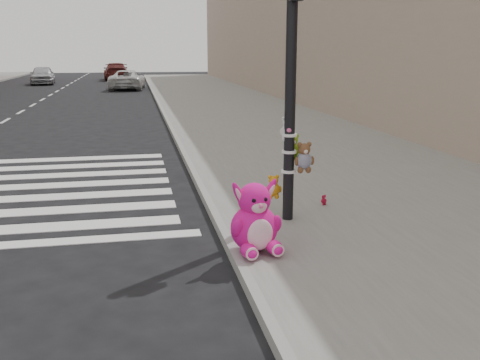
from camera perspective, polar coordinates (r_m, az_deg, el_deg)
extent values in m
plane|color=black|center=(6.34, -13.67, -11.57)|extent=(120.00, 120.00, 0.00)
cube|color=slate|center=(16.61, 5.17, 4.72)|extent=(7.00, 80.00, 0.14)
cube|color=gray|center=(16.00, -6.81, 4.33)|extent=(0.12, 80.00, 0.15)
cube|color=tan|center=(27.76, 10.81, 18.37)|extent=(5.00, 60.00, 10.00)
cylinder|color=black|center=(7.88, 5.41, 9.84)|extent=(0.16, 0.16, 4.00)
cylinder|color=white|center=(8.06, 5.21, 0.95)|extent=(0.22, 0.22, 0.04)
cylinder|color=white|center=(8.00, 5.25, 3.05)|extent=(0.22, 0.22, 0.04)
cylinder|color=white|center=(7.96, 5.29, 4.81)|extent=(0.22, 0.22, 0.04)
ellipsoid|color=#EE1492|center=(6.66, 0.95, -7.79)|extent=(0.25, 0.35, 0.17)
ellipsoid|color=#EE1492|center=(6.78, 3.70, -7.41)|extent=(0.25, 0.35, 0.17)
ellipsoid|color=#EE1492|center=(6.87, 1.51, -5.13)|extent=(0.68, 0.61, 0.61)
ellipsoid|color=#F9BFD1|center=(6.69, 2.17, -5.84)|extent=(0.36, 0.17, 0.40)
sphere|color=#EE1492|center=(6.76, 1.53, -2.06)|extent=(0.48, 0.48, 0.42)
ellipsoid|color=#EE1492|center=(6.69, -0.05, -1.70)|extent=(0.30, 0.13, 0.42)
ellipsoid|color=#EE1492|center=(6.83, 2.97, -1.41)|extent=(0.30, 0.13, 0.42)
imported|color=silver|center=(37.60, -11.94, 10.42)|extent=(2.57, 4.85, 1.30)
imported|color=#5C1B1A|center=(49.60, -13.10, 11.22)|extent=(2.34, 5.23, 1.49)
imported|color=#BCBBC1|center=(44.97, -20.33, 10.46)|extent=(2.07, 4.33, 1.43)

